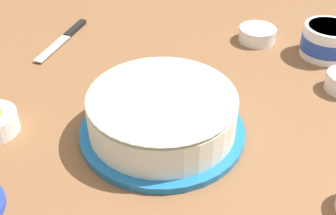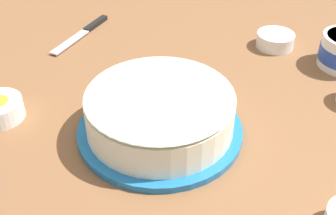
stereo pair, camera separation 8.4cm
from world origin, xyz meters
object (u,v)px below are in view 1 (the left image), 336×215
Objects in this scene: frosted_cake at (161,113)px; spreading_knife at (66,36)px; sprinkle_bowl_pink at (257,34)px; frosting_tub at (327,40)px.

spreading_knife is (0.37, -0.29, -0.04)m from frosted_cake.
sprinkle_bowl_pink is (-0.12, -0.43, -0.03)m from frosted_cake.
frosting_tub is at bearing 173.31° from sprinkle_bowl_pink.
spreading_knife is at bearing 16.95° from sprinkle_bowl_pink.
frosted_cake reaches higher than spreading_knife.
frosted_cake is 3.35× the size of sprinkle_bowl_pink.
frosted_cake reaches higher than frosting_tub.
frosted_cake is at bearing 75.10° from sprinkle_bowl_pink.
frosted_cake is 0.45m from sprinkle_bowl_pink.
sprinkle_bowl_pink is at bearing -104.90° from frosted_cake.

